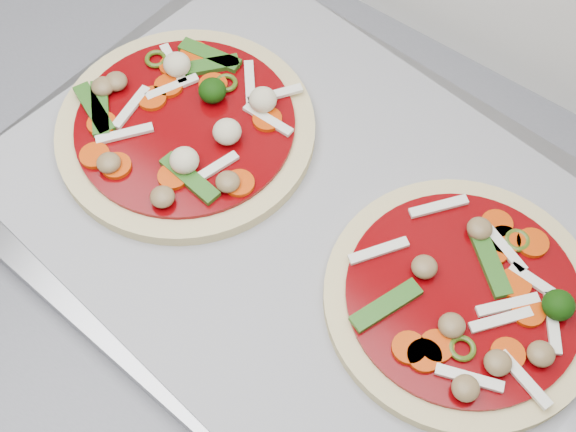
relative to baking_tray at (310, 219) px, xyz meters
The scene contains 6 objects.
base_cabinet 0.50m from the baking_tray, 156.48° to the right, with size 3.60×0.60×0.86m, color silver.
countertop 0.16m from the baking_tray, 156.48° to the right, with size 3.60×0.60×0.04m, color slate.
baking_tray is the anchor object (origin of this frame).
parchment 0.01m from the baking_tray, ahead, with size 0.49×0.36×0.00m, color #949499.
pizza_left 0.13m from the baking_tray, behind, with size 0.24×0.24×0.04m.
pizza_right 0.14m from the baking_tray, ahead, with size 0.21×0.21×0.04m.
Camera 1 is at (0.33, 1.08, 1.47)m, focal length 50.00 mm.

